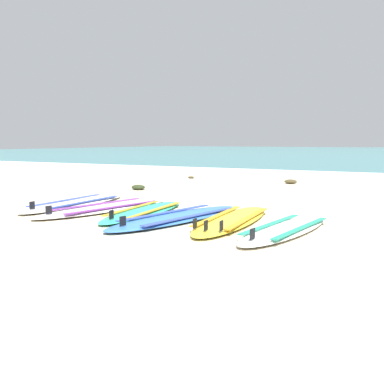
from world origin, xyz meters
TOP-DOWN VIEW (x-y plane):
  - ground_plane at (0.00, 0.00)m, footprint 80.00×80.00m
  - sea at (0.00, 37.06)m, footprint 80.00×60.00m
  - wave_foam_strip at (0.00, 7.73)m, footprint 80.00×1.34m
  - surfboard_0 at (-1.53, -0.00)m, footprint 0.61×2.30m
  - surfboard_1 at (-0.78, -0.17)m, footprint 1.13×2.49m
  - surfboard_2 at (-0.09, -0.15)m, footprint 0.69×2.15m
  - surfboard_3 at (0.58, -0.32)m, footprint 1.15×2.54m
  - surfboard_4 at (1.28, -0.16)m, footprint 0.70×2.32m
  - surfboard_5 at (2.04, -0.42)m, footprint 0.82×2.12m
  - seaweed_clump_near_shoreline at (0.66, 5.13)m, footprint 0.31×0.24m
  - seaweed_clump_mid_sand at (-1.91, 2.32)m, footprint 0.31×0.25m
  - seaweed_clump_by_the_boards at (-2.21, 5.32)m, footprint 0.18×0.14m

SIDE VIEW (x-z plane):
  - ground_plane at x=0.00m, z-range 0.00..0.00m
  - seaweed_clump_by_the_boards at x=-2.21m, z-range 0.00..0.06m
  - surfboard_3 at x=0.58m, z-range -0.05..0.13m
  - surfboard_1 at x=-0.78m, z-range -0.05..0.13m
  - surfboard_0 at x=-1.53m, z-range -0.05..0.13m
  - surfboard_2 at x=-0.09m, z-range -0.05..0.13m
  - surfboard_5 at x=2.04m, z-range -0.05..0.13m
  - surfboard_4 at x=1.28m, z-range -0.05..0.13m
  - sea at x=0.00m, z-range 0.00..0.10m
  - seaweed_clump_near_shoreline at x=0.66m, z-range 0.00..0.11m
  - seaweed_clump_mid_sand at x=-1.91m, z-range 0.00..0.11m
  - wave_foam_strip at x=0.00m, z-range 0.00..0.11m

